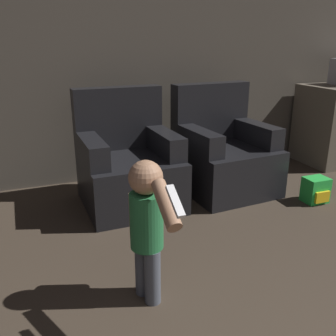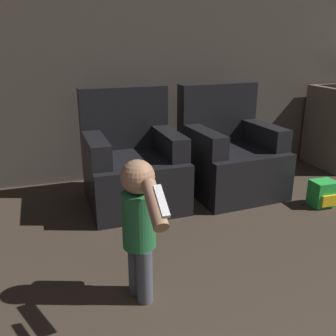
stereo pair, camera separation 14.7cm
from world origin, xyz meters
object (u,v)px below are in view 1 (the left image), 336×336
(armchair_left, at_px, (128,166))
(armchair_right, at_px, (223,155))
(toy_backpack, at_px, (316,190))
(person_toddler, at_px, (147,221))

(armchair_left, relative_size, armchair_right, 1.00)
(armchair_left, relative_size, toy_backpack, 4.38)
(person_toddler, height_order, toy_backpack, person_toddler)
(armchair_right, distance_m, toy_backpack, 0.90)
(person_toddler, distance_m, toy_backpack, 2.01)
(armchair_left, relative_size, person_toddler, 1.22)
(armchair_left, height_order, armchair_right, same)
(armchair_right, bearing_deg, person_toddler, -136.48)
(person_toddler, bearing_deg, toy_backpack, -82.71)
(toy_backpack, bearing_deg, armchair_right, 136.97)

